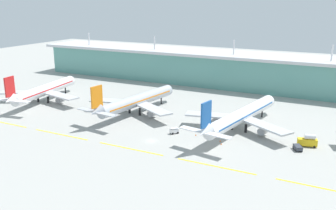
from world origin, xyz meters
TOP-DOWN VIEW (x-y plane):
  - ground_plane at (0.00, 0.00)m, footprint 600.00×600.00m
  - terminal_building at (-0.00, 109.70)m, footprint 288.00×34.00m
  - airliner_nearest at (-81.44, 25.34)m, footprint 48.15×61.13m
  - airliner_near_middle at (-24.86, 29.35)m, footprint 48.41×62.56m
  - airliner_far_middle at (27.80, 28.91)m, footprint 48.11×67.44m
  - taxiway_stripe_west at (-71.00, -10.69)m, footprint 28.00×0.70m
  - taxiway_stripe_mid_west at (-37.00, -10.69)m, footprint 28.00×0.70m
  - taxiway_stripe_centre at (-3.00, -10.69)m, footprint 28.00×0.70m
  - taxiway_stripe_mid_east at (31.00, -10.69)m, footprint 28.00×0.70m
  - taxiway_stripe_east at (65.00, -10.69)m, footprint 28.00×0.70m
  - fuel_truck at (56.15, 22.32)m, footprint 7.62×4.29m
  - baggage_cart at (4.44, 11.90)m, footprint 3.60×3.97m
  - pushback_tug at (53.39, 16.59)m, footprint 4.15×5.01m
  - safety_cone_left_wingtip at (24.70, 11.87)m, footprint 0.56×0.56m
  - safety_cone_nose_front at (26.17, 8.96)m, footprint 0.56×0.56m
  - safety_cone_right_wingtip at (13.40, 13.81)m, footprint 0.56×0.56m

SIDE VIEW (x-z plane):
  - ground_plane at x=0.00m, z-range 0.00..0.00m
  - taxiway_stripe_west at x=-71.00m, z-range 0.00..0.04m
  - taxiway_stripe_mid_west at x=-37.00m, z-range 0.00..0.04m
  - taxiway_stripe_centre at x=-3.00m, z-range 0.00..0.04m
  - taxiway_stripe_mid_east at x=31.00m, z-range 0.00..0.04m
  - taxiway_stripe_east at x=65.00m, z-range 0.00..0.04m
  - safety_cone_left_wingtip at x=24.70m, z-range 0.00..0.70m
  - safety_cone_nose_front at x=26.17m, z-range 0.00..0.70m
  - safety_cone_right_wingtip at x=13.40m, z-range 0.00..0.70m
  - pushback_tug at x=53.39m, z-range 0.18..2.03m
  - baggage_cart at x=4.44m, z-range 0.02..2.50m
  - fuel_truck at x=56.15m, z-range -0.21..4.74m
  - airliner_nearest at x=-81.44m, z-range -3.00..15.90m
  - airliner_near_middle at x=-24.86m, z-range -3.00..15.90m
  - airliner_far_middle at x=27.80m, z-range -3.00..15.90m
  - terminal_building at x=0.00m, z-range -4.30..26.01m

